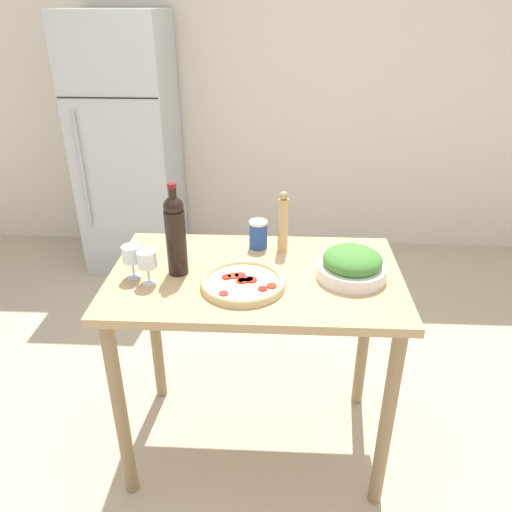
{
  "coord_description": "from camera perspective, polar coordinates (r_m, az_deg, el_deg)",
  "views": [
    {
      "loc": [
        0.09,
        -1.75,
        1.92
      ],
      "look_at": [
        0.0,
        0.04,
        1.0
      ],
      "focal_mm": 35.0,
      "sensor_mm": 36.0,
      "label": 1
    }
  ],
  "objects": [
    {
      "name": "prep_counter",
      "position": [
        2.09,
        -0.05,
        -5.45
      ],
      "size": [
        1.18,
        0.72,
        0.94
      ],
      "color": "tan",
      "rests_on": "ground_plane"
    },
    {
      "name": "ground_plane",
      "position": [
        2.6,
        -0.04,
        -20.26
      ],
      "size": [
        14.0,
        14.0,
        0.0
      ],
      "primitive_type": "plane",
      "color": "#BCAD93"
    },
    {
      "name": "wine_glass_far",
      "position": [
        2.0,
        -14.03,
        0.06
      ],
      "size": [
        0.07,
        0.07,
        0.14
      ],
      "color": "silver",
      "rests_on": "prep_counter"
    },
    {
      "name": "wine_bottle",
      "position": [
        1.96,
        -9.17,
        2.57
      ],
      "size": [
        0.08,
        0.08,
        0.38
      ],
      "color": "black",
      "rests_on": "prep_counter"
    },
    {
      "name": "wine_glass_near",
      "position": [
        1.95,
        -12.35,
        -0.56
      ],
      "size": [
        0.07,
        0.07,
        0.14
      ],
      "color": "silver",
      "rests_on": "prep_counter"
    },
    {
      "name": "pepper_mill",
      "position": [
        2.14,
        3.12,
        3.86
      ],
      "size": [
        0.04,
        0.04,
        0.27
      ],
      "color": "tan",
      "rests_on": "prep_counter"
    },
    {
      "name": "salt_canister",
      "position": [
        2.19,
        0.36,
        2.49
      ],
      "size": [
        0.08,
        0.08,
        0.13
      ],
      "color": "#284CA3",
      "rests_on": "prep_counter"
    },
    {
      "name": "wall_back",
      "position": [
        4.09,
        1.71,
        18.64
      ],
      "size": [
        6.4,
        0.08,
        2.6
      ],
      "color": "silver",
      "rests_on": "ground_plane"
    },
    {
      "name": "refrigerator",
      "position": [
        3.96,
        -14.35,
        12.04
      ],
      "size": [
        0.68,
        0.69,
        1.87
      ],
      "color": "#B7BCC1",
      "rests_on": "ground_plane"
    },
    {
      "name": "homemade_pizza",
      "position": [
        1.92,
        -1.5,
        -3.03
      ],
      "size": [
        0.33,
        0.33,
        0.03
      ],
      "color": "#DBC189",
      "rests_on": "prep_counter"
    },
    {
      "name": "salad_bowl",
      "position": [
        1.99,
        10.92,
        -1.0
      ],
      "size": [
        0.27,
        0.27,
        0.13
      ],
      "color": "white",
      "rests_on": "prep_counter"
    }
  ]
}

